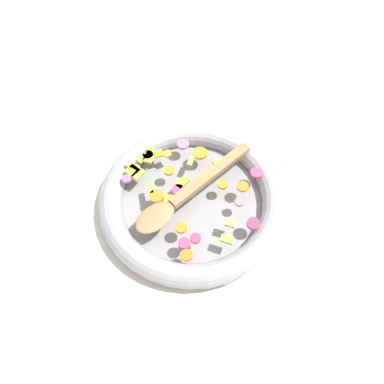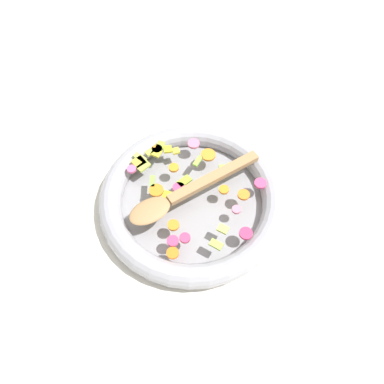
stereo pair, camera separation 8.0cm
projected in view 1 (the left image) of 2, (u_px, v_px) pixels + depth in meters
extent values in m
plane|color=silver|center=(192.00, 204.00, 0.84)|extent=(4.00, 4.00, 0.00)
cylinder|color=gray|center=(192.00, 202.00, 0.83)|extent=(0.36, 0.36, 0.01)
torus|color=#9E9EA5|center=(192.00, 198.00, 0.82)|extent=(0.41, 0.41, 0.05)
cylinder|color=orange|center=(187.00, 255.00, 0.72)|extent=(0.03, 0.03, 0.01)
cylinder|color=orange|center=(223.00, 185.00, 0.80)|extent=(0.02, 0.02, 0.01)
cylinder|color=orange|center=(200.00, 153.00, 0.85)|extent=(0.03, 0.03, 0.01)
cylinder|color=orange|center=(243.00, 187.00, 0.80)|extent=(0.03, 0.03, 0.01)
cylinder|color=orange|center=(157.00, 198.00, 0.79)|extent=(0.04, 0.04, 0.01)
cylinder|color=orange|center=(169.00, 171.00, 0.82)|extent=(0.03, 0.03, 0.01)
cylinder|color=orange|center=(148.00, 155.00, 0.85)|extent=(0.03, 0.03, 0.01)
cylinder|color=orange|center=(181.00, 228.00, 0.75)|extent=(0.03, 0.03, 0.01)
cube|color=#B5C954|center=(133.00, 166.00, 0.83)|extent=(0.03, 0.03, 0.01)
cube|color=#B9D15C|center=(230.00, 223.00, 0.75)|extent=(0.02, 0.03, 0.01)
cube|color=#86B847|center=(150.00, 188.00, 0.80)|extent=(0.03, 0.01, 0.01)
cube|color=#92B846|center=(217.00, 166.00, 0.83)|extent=(0.03, 0.02, 0.01)
cube|color=#92CE47|center=(191.00, 161.00, 0.84)|extent=(0.03, 0.02, 0.01)
cube|color=#A7CB4C|center=(227.00, 239.00, 0.74)|extent=(0.03, 0.03, 0.01)
cube|color=#B4D04B|center=(138.00, 174.00, 0.82)|extent=(0.03, 0.03, 0.01)
cube|color=#A4CC40|center=(150.00, 152.00, 0.85)|extent=(0.03, 0.02, 0.01)
cube|color=#BDC94A|center=(142.00, 159.00, 0.84)|extent=(0.03, 0.03, 0.01)
cube|color=#93AF34|center=(182.00, 183.00, 0.81)|extent=(0.03, 0.04, 0.01)
cylinder|color=pink|center=(239.00, 202.00, 0.78)|extent=(0.03, 0.03, 0.01)
cylinder|color=pink|center=(181.00, 144.00, 0.86)|extent=(0.04, 0.04, 0.01)
cylinder|color=#CE3563|center=(253.00, 224.00, 0.75)|extent=(0.04, 0.04, 0.01)
cylinder|color=#D63F70|center=(184.00, 243.00, 0.73)|extent=(0.03, 0.03, 0.01)
cylinder|color=#DB4579|center=(256.00, 173.00, 0.82)|extent=(0.04, 0.04, 0.01)
cylinder|color=pink|center=(127.00, 179.00, 0.81)|extent=(0.03, 0.03, 0.01)
cylinder|color=#D93D6A|center=(195.00, 238.00, 0.74)|extent=(0.03, 0.03, 0.01)
cylinder|color=#E3457A|center=(178.00, 190.00, 0.80)|extent=(0.04, 0.04, 0.01)
cube|color=yellow|center=(167.00, 154.00, 0.85)|extent=(0.02, 0.02, 0.01)
cube|color=yellow|center=(223.00, 163.00, 0.84)|extent=(0.03, 0.03, 0.01)
cube|color=yellow|center=(169.00, 199.00, 0.78)|extent=(0.02, 0.02, 0.01)
cube|color=yellow|center=(133.00, 171.00, 0.82)|extent=(0.04, 0.04, 0.01)
cube|color=yellow|center=(159.00, 154.00, 0.85)|extent=(0.02, 0.02, 0.01)
cube|color=yellow|center=(148.00, 159.00, 0.84)|extent=(0.03, 0.03, 0.01)
cube|color=#A87F51|center=(211.00, 174.00, 0.81)|extent=(0.14, 0.20, 0.01)
ellipsoid|color=#A87F51|center=(155.00, 217.00, 0.75)|extent=(0.10, 0.11, 0.01)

